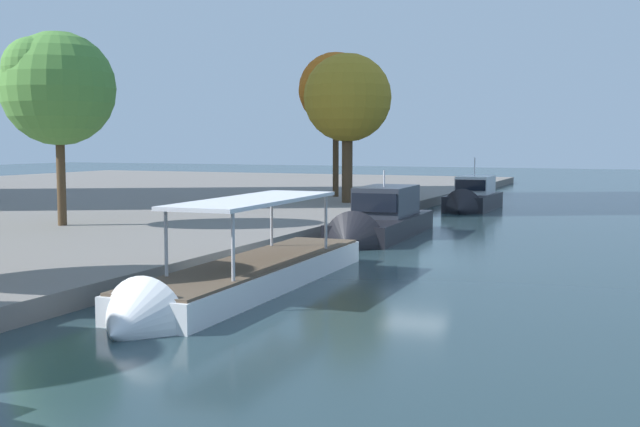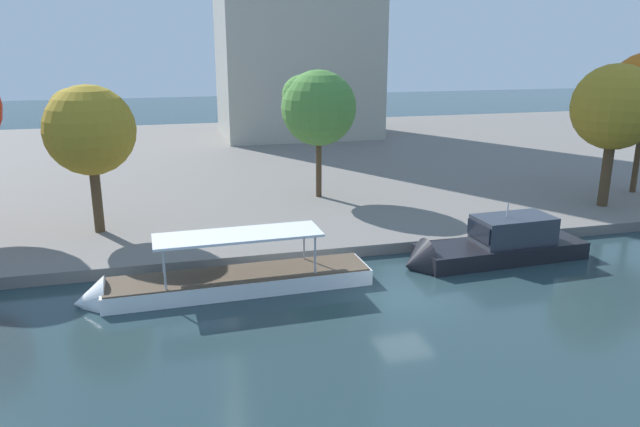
{
  "view_description": "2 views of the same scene",
  "coord_description": "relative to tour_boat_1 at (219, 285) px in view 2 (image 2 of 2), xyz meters",
  "views": [
    {
      "loc": [
        -29.54,
        -8.48,
        4.64
      ],
      "look_at": [
        -2.01,
        3.14,
        1.91
      ],
      "focal_mm": 44.7,
      "sensor_mm": 36.0,
      "label": 1
    },
    {
      "loc": [
        -10.53,
        -24.45,
        11.72
      ],
      "look_at": [
        -2.35,
        6.7,
        2.5
      ],
      "focal_mm": 34.12,
      "sensor_mm": 36.0,
      "label": 2
    }
  ],
  "objects": [
    {
      "name": "ground_plane",
      "position": [
        8.35,
        -3.09,
        -0.32
      ],
      "size": [
        220.0,
        220.0,
        0.0
      ],
      "primitive_type": "plane",
      "color": "#23383D"
    },
    {
      "name": "dock_promenade",
      "position": [
        8.35,
        30.41,
        -0.0
      ],
      "size": [
        120.0,
        55.0,
        0.63
      ],
      "primitive_type": "cube",
      "color": "slate",
      "rests_on": "ground_plane"
    },
    {
      "name": "tour_boat_1",
      "position": [
        0.0,
        0.0,
        0.0
      ],
      "size": [
        14.05,
        2.97,
        3.85
      ],
      "rotation": [
        0.0,
        0.0,
        3.17
      ],
      "color": "white",
      "rests_on": "ground_plane"
    },
    {
      "name": "motor_yacht_2",
      "position": [
        14.94,
        0.59,
        0.29
      ],
      "size": [
        10.56,
        3.32,
        4.37
      ],
      "rotation": [
        0.0,
        0.0,
        3.18
      ],
      "color": "black",
      "rests_on": "ground_plane"
    },
    {
      "name": "tree_0",
      "position": [
        27.61,
        7.18,
        7.1
      ],
      "size": [
        6.13,
        5.81,
        9.64
      ],
      "color": "#4C3823",
      "rests_on": "dock_promenade"
    },
    {
      "name": "tree_1",
      "position": [
        8.59,
        14.35,
        6.95
      ],
      "size": [
        5.33,
        5.33,
        9.12
      ],
      "color": "#4C3823",
      "rests_on": "dock_promenade"
    },
    {
      "name": "tree_4",
      "position": [
        -6.23,
        9.55,
        6.54
      ],
      "size": [
        5.19,
        5.19,
        8.69
      ],
      "color": "#4C3823",
      "rests_on": "dock_promenade"
    }
  ]
}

